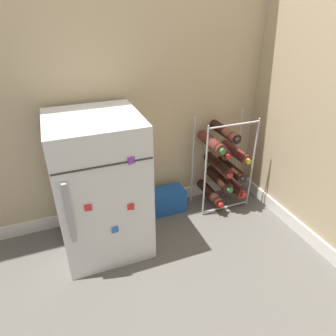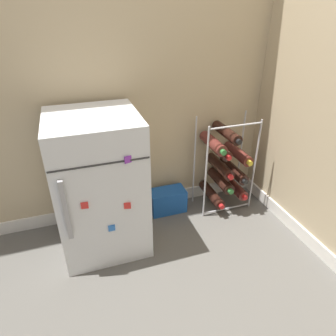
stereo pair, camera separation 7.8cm
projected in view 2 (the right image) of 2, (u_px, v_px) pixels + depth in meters
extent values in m
plane|color=#56544F|center=(147.00, 271.00, 1.70)|extent=(14.00, 14.00, 0.00)
cube|color=tan|center=(109.00, 21.00, 1.63)|extent=(7.03, 0.06, 2.50)
cube|color=silver|center=(126.00, 205.00, 2.18)|extent=(7.03, 0.01, 0.09)
cube|color=silver|center=(100.00, 184.00, 1.73)|extent=(0.49, 0.49, 0.83)
cube|color=#2D2D2D|center=(100.00, 165.00, 1.41)|extent=(0.48, 0.00, 0.01)
cube|color=#9E9EA3|center=(66.00, 211.00, 1.44)|extent=(0.02, 0.02, 0.34)
cube|color=red|center=(85.00, 206.00, 1.48)|extent=(0.04, 0.01, 0.04)
cube|color=blue|center=(112.00, 228.00, 1.60)|extent=(0.04, 0.01, 0.04)
cube|color=purple|center=(128.00, 159.00, 1.44)|extent=(0.04, 0.02, 0.04)
cube|color=red|center=(127.00, 206.00, 1.56)|extent=(0.04, 0.01, 0.04)
cylinder|color=#B2B2B7|center=(206.00, 175.00, 1.98)|extent=(0.01, 0.01, 0.68)
cylinder|color=#B2B2B7|center=(255.00, 166.00, 2.08)|extent=(0.01, 0.01, 0.68)
cylinder|color=#B2B2B7|center=(194.00, 162.00, 2.14)|extent=(0.01, 0.01, 0.68)
cylinder|color=#B2B2B7|center=(240.00, 155.00, 2.24)|extent=(0.01, 0.01, 0.68)
cylinder|color=#B2B2B7|center=(226.00, 209.00, 2.18)|extent=(0.37, 0.01, 0.01)
cylinder|color=#B2B2B7|center=(236.00, 126.00, 1.87)|extent=(0.37, 0.01, 0.01)
cylinder|color=black|center=(211.00, 194.00, 2.20)|extent=(0.07, 0.30, 0.07)
cylinder|color=red|center=(222.00, 206.00, 2.07)|extent=(0.03, 0.02, 0.03)
cylinder|color=#56231E|center=(233.00, 186.00, 2.23)|extent=(0.07, 0.30, 0.07)
cylinder|color=red|center=(245.00, 197.00, 2.10)|extent=(0.04, 0.02, 0.04)
cylinder|color=black|center=(220.00, 181.00, 2.17)|extent=(0.08, 0.28, 0.08)
cylinder|color=#2D7033|center=(231.00, 191.00, 2.05)|extent=(0.04, 0.02, 0.04)
cylinder|color=black|center=(233.00, 170.00, 2.16)|extent=(0.08, 0.30, 0.08)
cylinder|color=black|center=(245.00, 182.00, 2.03)|extent=(0.04, 0.02, 0.04)
cylinder|color=black|center=(220.00, 166.00, 2.10)|extent=(0.07, 0.29, 0.07)
cylinder|color=red|center=(231.00, 177.00, 1.97)|extent=(0.03, 0.02, 0.03)
cylinder|color=#56231E|center=(238.00, 153.00, 2.10)|extent=(0.07, 0.28, 0.07)
cylinder|color=gold|center=(250.00, 163.00, 1.98)|extent=(0.04, 0.02, 0.04)
cylinder|color=black|center=(218.00, 148.00, 2.03)|extent=(0.07, 0.27, 0.07)
cylinder|color=red|center=(229.00, 158.00, 1.91)|extent=(0.03, 0.02, 0.03)
cylinder|color=#56231E|center=(213.00, 143.00, 2.00)|extent=(0.08, 0.27, 0.08)
cylinder|color=#2D7033|center=(223.00, 152.00, 1.87)|extent=(0.04, 0.02, 0.04)
cylinder|color=black|center=(227.00, 133.00, 1.99)|extent=(0.07, 0.30, 0.07)
cylinder|color=black|center=(239.00, 142.00, 1.86)|extent=(0.03, 0.02, 0.03)
cube|color=#194C9E|center=(168.00, 200.00, 2.16)|extent=(0.25, 0.14, 0.17)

